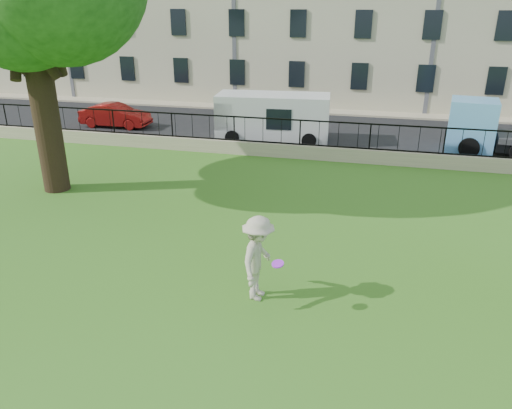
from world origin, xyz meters
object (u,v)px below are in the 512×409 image
(red_sedan, at_px, (115,115))
(white_van, at_px, (273,118))
(man, at_px, (258,258))
(frisbee, at_px, (278,264))

(red_sedan, height_order, white_van, white_van)
(red_sedan, bearing_deg, man, -142.08)
(red_sedan, bearing_deg, frisbee, -141.72)
(red_sedan, distance_m, white_van, 9.07)
(frisbee, relative_size, red_sedan, 0.07)
(man, xyz_separation_m, white_van, (-2.62, 14.01, 0.12))
(man, bearing_deg, frisbee, -126.86)
(red_sedan, relative_size, white_van, 0.70)
(man, xyz_separation_m, frisbee, (0.56, -0.50, 0.21))
(frisbee, bearing_deg, red_sedan, 128.63)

